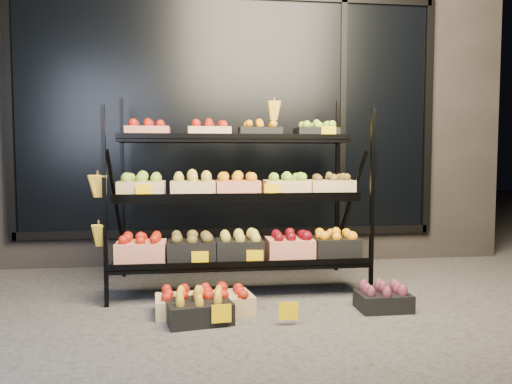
{
  "coord_description": "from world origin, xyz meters",
  "views": [
    {
      "loc": [
        -0.38,
        -3.59,
        1.12
      ],
      "look_at": [
        0.15,
        0.55,
        0.83
      ],
      "focal_mm": 35.0,
      "sensor_mm": 36.0,
      "label": 1
    }
  ],
  "objects": [
    {
      "name": "floor_crate_midright",
      "position": [
        -0.17,
        -0.08,
        0.09
      ],
      "size": [
        0.44,
        0.36,
        0.2
      ],
      "rotation": [
        0.0,
        0.0,
        0.17
      ],
      "color": "tan",
      "rests_on": "ground"
    },
    {
      "name": "display_rack",
      "position": [
        -0.01,
        0.6,
        0.79
      ],
      "size": [
        2.18,
        1.02,
        1.74
      ],
      "color": "black",
      "rests_on": "ground"
    },
    {
      "name": "building",
      "position": [
        0.0,
        2.59,
        1.75
      ],
      "size": [
        6.0,
        2.08,
        3.5
      ],
      "color": "#2D2826",
      "rests_on": "ground"
    },
    {
      "name": "floor_crate_midleft",
      "position": [
        -0.35,
        -0.25,
        0.1
      ],
      "size": [
        0.48,
        0.39,
        0.21
      ],
      "rotation": [
        0.0,
        0.0,
        0.19
      ],
      "color": "black",
      "rests_on": "ground"
    },
    {
      "name": "floor_crate_right",
      "position": [
        1.0,
        -0.15,
        0.09
      ],
      "size": [
        0.37,
        0.28,
        0.19
      ],
      "rotation": [
        0.0,
        0.0,
        0.01
      ],
      "color": "black",
      "rests_on": "ground"
    },
    {
      "name": "floor_crate_left",
      "position": [
        -0.45,
        -0.08,
        0.09
      ],
      "size": [
        0.41,
        0.32,
        0.2
      ],
      "rotation": [
        0.0,
        0.0,
        0.07
      ],
      "color": "tan",
      "rests_on": "ground"
    },
    {
      "name": "tag_floor_b",
      "position": [
        0.24,
        -0.4,
        0.06
      ],
      "size": [
        0.13,
        0.01,
        0.12
      ],
      "primitive_type": "cube",
      "color": "#ECB400",
      "rests_on": "ground"
    },
    {
      "name": "ground",
      "position": [
        0.0,
        0.0,
        0.0
      ],
      "size": [
        24.0,
        24.0,
        0.0
      ],
      "primitive_type": "plane",
      "color": "#514F4C",
      "rests_on": "ground"
    },
    {
      "name": "tag_floor_a",
      "position": [
        -0.2,
        -0.4,
        0.06
      ],
      "size": [
        0.13,
        0.01,
        0.12
      ],
      "primitive_type": "cube",
      "color": "#ECB400",
      "rests_on": "ground"
    }
  ]
}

